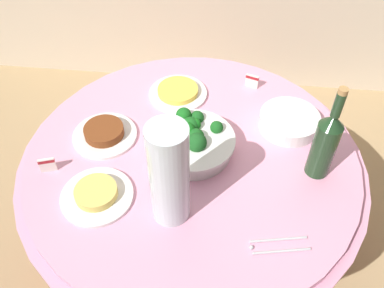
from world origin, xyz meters
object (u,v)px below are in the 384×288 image
serving_tongs (277,245)px  food_plate_fried_egg (178,92)px  wine_bottle (325,143)px  food_plate_stir_fry (104,133)px  label_placard_mid (252,80)px  decorative_fruit_vase (169,179)px  broccoli_bowl (192,141)px  food_plate_noodles (97,195)px  plate_stack (289,121)px  label_placard_front (47,164)px

serving_tongs → food_plate_fried_egg: size_ratio=0.76×
wine_bottle → serving_tongs: (-0.13, -0.29, -0.12)m
food_plate_stir_fry → label_placard_mid: 0.60m
decorative_fruit_vase → food_plate_stir_fry: (-0.27, 0.28, -0.14)m
broccoli_bowl → wine_bottle: wine_bottle is taller
food_plate_noodles → food_plate_stir_fry: (-0.04, 0.25, 0.00)m
broccoli_bowl → food_plate_noodles: size_ratio=1.27×
wine_bottle → serving_tongs: 0.34m
broccoli_bowl → plate_stack: 0.36m
plate_stack → decorative_fruit_vase: (-0.36, -0.40, 0.13)m
broccoli_bowl → decorative_fruit_vase: 0.28m
wine_bottle → label_placard_mid: wine_bottle is taller
plate_stack → food_plate_stir_fry: size_ratio=0.95×
decorative_fruit_vase → serving_tongs: bearing=-15.0°
serving_tongs → label_placard_front: label_placard_front is taller
broccoli_bowl → label_placard_front: 0.47m
serving_tongs → label_placard_front: bearing=164.9°
plate_stack → broccoli_bowl: bearing=-155.7°
plate_stack → label_placard_front: size_ratio=3.82×
food_plate_fried_egg → decorative_fruit_vase: bearing=-84.6°
plate_stack → label_placard_front: label_placard_front is taller
food_plate_stir_fry → label_placard_front: 0.22m
broccoli_bowl → food_plate_fried_egg: 0.29m
plate_stack → food_plate_noodles: 0.70m
food_plate_stir_fry → label_placard_front: (-0.14, -0.17, 0.01)m
serving_tongs → label_placard_front: 0.74m
label_placard_mid → food_plate_stir_fry: bearing=-146.7°
label_placard_front → food_plate_noodles: bearing=-25.6°
label_placard_mid → broccoli_bowl: bearing=-118.5°
label_placard_front → food_plate_stir_fry: bearing=50.3°
wine_bottle → food_plate_stir_fry: wine_bottle is taller
plate_stack → decorative_fruit_vase: 0.55m
wine_bottle → serving_tongs: size_ratio=2.00×
plate_stack → label_placard_mid: 0.25m
decorative_fruit_vase → food_plate_fried_egg: size_ratio=1.55×
broccoli_bowl → serving_tongs: size_ratio=1.67×
decorative_fruit_vase → food_plate_stir_fry: decorative_fruit_vase is taller
food_plate_stir_fry → food_plate_noodles: bearing=-80.8°
food_plate_stir_fry → label_placard_front: size_ratio=4.00×
food_plate_fried_egg → label_placard_mid: size_ratio=4.00×
label_placard_front → label_placard_mid: bearing=37.8°
plate_stack → decorative_fruit_vase: decorative_fruit_vase is taller
wine_bottle → decorative_fruit_vase: 0.48m
plate_stack → food_plate_stir_fry: (-0.63, -0.12, -0.01)m
food_plate_noodles → food_plate_fried_egg: 0.53m
wine_bottle → label_placard_front: (-0.85, -0.09, -0.10)m
serving_tongs → food_plate_stir_fry: (-0.58, 0.36, 0.01)m
plate_stack → food_plate_fried_egg: size_ratio=0.95×
label_placard_mid → plate_stack: bearing=-57.6°
label_placard_mid → serving_tongs: bearing=-83.5°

